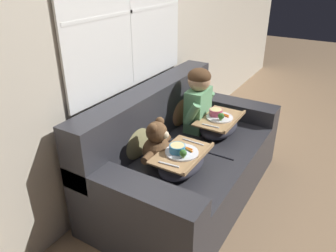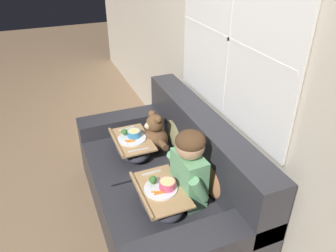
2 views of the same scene
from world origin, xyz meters
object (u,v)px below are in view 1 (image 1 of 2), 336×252
Objects in this scene: throw_pillow_behind_child at (178,106)px; lap_tray_child at (219,125)px; couch at (182,159)px; throw_pillow_behind_teddy at (134,136)px; lap_tray_teddy at (181,161)px; child_figure at (199,97)px; teddy_bear at (157,146)px.

lap_tray_child is at bearing -90.00° from throw_pillow_behind_child.
throw_pillow_behind_teddy is at bearing 144.51° from couch.
lap_tray_teddy is (-0.33, -0.17, 0.21)m from couch.
child_figure is 1.24× the size of lap_tray_teddy.
couch is at bearing 152.61° from lap_tray_child.
lap_tray_teddy is at bearing -90.15° from throw_pillow_behind_teddy.
throw_pillow_behind_child reaches higher than throw_pillow_behind_teddy.
couch is at bearing -35.49° from throw_pillow_behind_teddy.
throw_pillow_behind_child is 0.81× the size of lap_tray_child.
couch is 3.19× the size of child_figure.
throw_pillow_behind_teddy is 0.21m from teddy_bear.
throw_pillow_behind_teddy is at bearing -180.00° from throw_pillow_behind_child.
teddy_bear is 0.21m from lap_tray_teddy.
lap_tray_child is (0.33, -0.17, 0.21)m from couch.
throw_pillow_behind_child reaches higher than lap_tray_child.
throw_pillow_behind_child is 0.78m from lap_tray_teddy.
lap_tray_teddy is at bearing -152.60° from couch.
throw_pillow_behind_teddy is at bearing 90.14° from teddy_bear.
teddy_bear reaches higher than lap_tray_child.
throw_pillow_behind_teddy reaches higher than teddy_bear.
child_figure is at bearing -89.98° from throw_pillow_behind_child.
lap_tray_child is at bearing -90.02° from child_figure.
teddy_bear is (-0.65, -0.21, -0.02)m from throw_pillow_behind_child.
child_figure reaches higher than teddy_bear.
throw_pillow_behind_child reaches higher than lap_tray_teddy.
child_figure reaches higher than throw_pillow_behind_teddy.
couch is 0.43m from lap_tray_child.
child_figure is at bearing 17.16° from lap_tray_teddy.
throw_pillow_behind_child is 0.85× the size of lap_tray_teddy.
child_figure is at bearing 89.98° from lap_tray_child.
throw_pillow_behind_child is (0.33, 0.23, 0.30)m from couch.
child_figure reaches higher than lap_tray_teddy.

